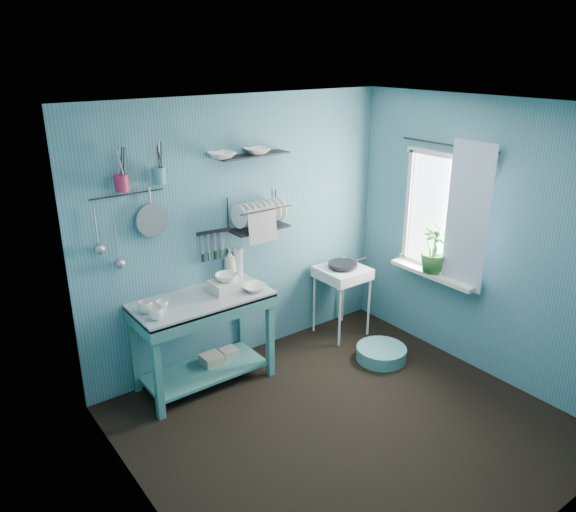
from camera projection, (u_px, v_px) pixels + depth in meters
floor at (346, 426)px, 4.53m from camera, size 3.20×3.20×0.00m
ceiling at (360, 107)px, 3.66m from camera, size 3.20×3.20×0.00m
wall_back at (242, 233)px, 5.22m from camera, size 3.20×0.00×3.20m
wall_front at (545, 373)px, 2.97m from camera, size 3.20×0.00×3.20m
wall_left at (145, 349)px, 3.20m from camera, size 0.00×3.00×3.00m
wall_right at (485, 241)px, 4.99m from camera, size 0.00×3.00×3.00m
work_counter at (203, 341)px, 4.98m from camera, size 1.28×0.79×0.85m
mug_left at (156, 314)px, 4.42m from camera, size 0.12×0.12×0.10m
mug_mid at (162, 306)px, 4.56m from camera, size 0.14×0.14×0.09m
mug_right at (145, 307)px, 4.53m from camera, size 0.17×0.17×0.10m
wash_tub at (227, 286)px, 4.94m from camera, size 0.28×0.22×0.10m
tub_bowl at (226, 277)px, 4.91m from camera, size 0.20×0.19×0.06m
soap_bottle at (230, 264)px, 5.16m from camera, size 0.11×0.12×0.30m
water_bottle at (238, 262)px, 5.24m from camera, size 0.09×0.09×0.28m
counter_bowl at (254, 288)px, 4.96m from camera, size 0.22×0.22×0.05m
hotplate_stand at (341, 301)px, 5.89m from camera, size 0.51×0.51×0.75m
frying_pan at (343, 264)px, 5.75m from camera, size 0.30×0.30×0.03m
knife_strip at (214, 232)px, 5.00m from camera, size 0.32×0.06×0.03m
dish_rack at (259, 213)px, 5.11m from camera, size 0.57×0.29×0.32m
upper_shelf at (253, 155)px, 4.94m from camera, size 0.70×0.20×0.02m
shelf_bowl_left at (222, 153)px, 4.74m from camera, size 0.24×0.24×0.06m
shelf_bowl_right at (257, 149)px, 4.94m from camera, size 0.25×0.25×0.05m
utensil_cup_magenta at (121, 183)px, 4.31m from camera, size 0.11×0.11×0.13m
utensil_cup_teal at (159, 176)px, 4.48m from camera, size 0.11×0.11×0.13m
colander at (152, 220)px, 4.58m from camera, size 0.28×0.03×0.28m
ladle_outer at (96, 228)px, 4.33m from camera, size 0.01×0.01×0.30m
ladle_inner at (117, 243)px, 4.47m from camera, size 0.01×0.01×0.30m
hook_rail at (127, 194)px, 4.41m from camera, size 0.60×0.01×0.01m
window_glass at (444, 214)px, 5.27m from camera, size 0.00×1.10×1.10m
windowsill at (433, 274)px, 5.43m from camera, size 0.16×0.95×0.04m
curtain at (467, 217)px, 4.99m from camera, size 0.00×1.35×1.35m
curtain_rod at (448, 145)px, 5.02m from camera, size 0.02×1.05×0.02m
potted_plant at (434, 249)px, 5.35m from camera, size 0.31×0.31×0.46m
storage_tin_large at (212, 366)px, 5.18m from camera, size 0.18×0.18×0.22m
storage_tin_small at (229, 358)px, 5.32m from camera, size 0.15×0.15×0.20m
floor_basin at (381, 353)px, 5.48m from camera, size 0.49×0.49×0.13m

